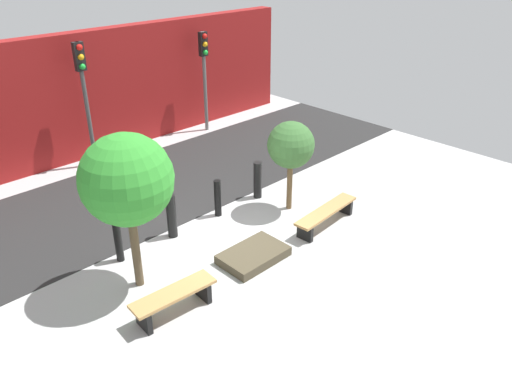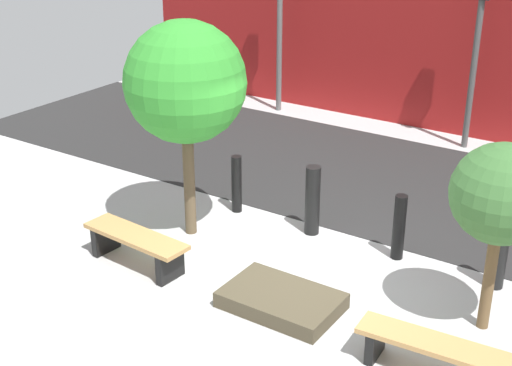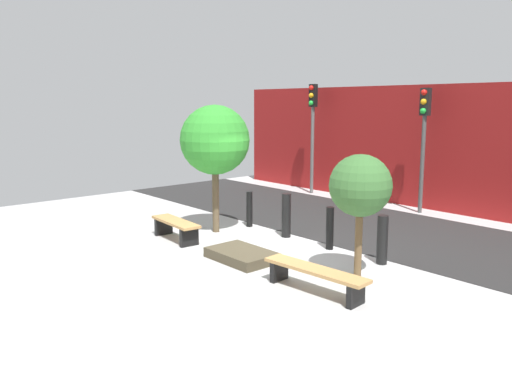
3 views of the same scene
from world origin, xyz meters
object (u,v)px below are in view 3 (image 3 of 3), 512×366
tree_behind_right_bench (360,186)px  traffic_light_west (313,119)px  bollard_left (286,215)px  bollard_far_left (249,209)px  bollard_right (382,240)px  tree_behind_left_bench (215,140)px  bench_right (315,274)px  traffic_light_mid_west (424,127)px  bollard_center (330,228)px  bench_left (176,226)px  planter_bed (242,255)px

tree_behind_right_bench → traffic_light_west: traffic_light_west is taller
bollard_left → traffic_light_west: traffic_light_west is taller
bollard_far_left → bollard_right: bollard_right is taller
tree_behind_left_bench → bollard_far_left: tree_behind_left_bench is taller
tree_behind_right_bench → bollard_right: 1.56m
bench_right → traffic_light_mid_west: size_ratio=0.56×
bollard_far_left → bollard_right: bearing=0.0°
bollard_far_left → bollard_center: 2.71m
bench_left → bench_right: bench_left is taller
planter_bed → tree_behind_right_bench: size_ratio=0.62×
traffic_light_mid_west → bollard_right: bearing=-67.2°
tree_behind_left_bench → bollard_left: (1.51, 0.97, -1.76)m
bollard_far_left → traffic_light_mid_west: 5.63m
bench_right → bollard_far_left: bollard_far_left is taller
bench_right → bollard_far_left: bearing=149.1°
bench_left → bollard_left: bollard_left is taller
planter_bed → bollard_far_left: size_ratio=1.52×
tree_behind_left_bench → tree_behind_right_bench: bearing=-0.0°
tree_behind_left_bench → traffic_light_west: bearing=109.9°
tree_behind_left_bench → bollard_left: bearing=32.9°
bench_left → traffic_light_west: 7.66m
bench_right → tree_behind_right_bench: (0.00, 1.17, 1.38)m
tree_behind_left_bench → bollard_center: tree_behind_left_bench is taller
bench_right → traffic_light_west: bearing=128.9°
tree_behind_right_bench → bollard_right: bearing=98.7°
bollard_center → bollard_right: (1.36, 0.00, 0.02)m
traffic_light_mid_west → bollard_left: bearing=-98.0°
tree_behind_right_bench → tree_behind_left_bench: bearing=180.0°
tree_behind_left_bench → bollard_far_left: bearing=81.3°
bollard_far_left → bench_left: bearing=-94.0°
planter_bed → bollard_right: 2.84m
bench_left → bollard_left: bearing=58.9°
bollard_left → tree_behind_right_bench: bearing=-18.8°
traffic_light_west → bollard_far_left: bearing=-65.0°
bollard_right → traffic_light_west: size_ratio=0.26×
bench_right → bench_left: bearing=176.1°
bench_right → planter_bed: bench_right is taller
bench_left → tree_behind_left_bench: (0.00, 1.17, 1.95)m
bench_left → traffic_light_west: (-2.11, 6.99, 2.31)m
tree_behind_left_bench → traffic_light_mid_west: 6.22m
planter_bed → traffic_light_west: (-4.29, 6.79, 2.54)m
tree_behind_right_bench → bollard_far_left: bearing=167.0°
traffic_light_west → traffic_light_mid_west: traffic_light_west is taller
bench_left → traffic_light_mid_west: traffic_light_mid_west is taller
tree_behind_left_bench → traffic_light_mid_west: traffic_light_mid_west is taller
bench_left → traffic_light_mid_west: size_ratio=0.45×
bollard_far_left → bollard_right: 4.07m
bollard_far_left → bollard_center: bearing=0.0°
planter_bed → bollard_right: (2.04, 1.95, 0.39)m
tree_behind_left_bench → tree_behind_right_bench: size_ratio=1.38×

